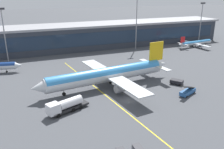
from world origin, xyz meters
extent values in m
plane|color=#47494F|center=(0.00, 0.00, 0.00)|extent=(700.00, 700.00, 0.00)
cube|color=yellow|center=(-3.97, 2.00, 0.00)|extent=(9.19, 79.54, 0.01)
cube|color=#2D333D|center=(-16.40, 64.92, 5.50)|extent=(197.82, 18.51, 11.01)
cube|color=#1E2D42|center=(-16.40, 55.60, 6.05)|extent=(191.88, 0.16, 6.16)
cube|color=#99999E|center=(-16.40, 64.92, 11.51)|extent=(201.77, 18.88, 1.00)
cylinder|color=silver|center=(-1.68, 11.34, 3.75)|extent=(38.11, 8.66, 4.14)
cylinder|color=#388CD1|center=(-1.68, 11.34, 4.12)|extent=(37.34, 8.40, 3.97)
cone|color=silver|center=(-21.93, 8.89, 3.75)|extent=(4.58, 4.40, 3.93)
cone|color=silver|center=(18.76, 13.81, 4.17)|extent=(5.35, 4.09, 3.52)
cube|color=gold|center=(16.62, 13.55, 8.92)|extent=(5.38, 1.00, 6.21)
cube|color=silver|center=(16.63, 9.39, 4.37)|extent=(2.78, 6.81, 0.24)
cube|color=silver|center=(15.63, 17.60, 4.37)|extent=(2.78, 6.81, 0.24)
cube|color=silver|center=(1.01, 1.57, 3.44)|extent=(6.68, 16.37, 0.40)
cube|color=silver|center=(-1.40, 21.47, 3.44)|extent=(6.68, 16.37, 0.40)
cylinder|color=#939399|center=(-0.33, 4.29, 2.00)|extent=(3.44, 2.64, 2.28)
cylinder|color=#939399|center=(-2.05, 18.51, 2.00)|extent=(3.44, 2.64, 2.28)
cylinder|color=black|center=(-15.22, 9.70, 0.50)|extent=(1.04, 0.52, 1.00)
cylinder|color=slate|center=(-15.22, 9.70, 1.34)|extent=(0.20, 0.20, 1.68)
cylinder|color=black|center=(0.80, 9.77, 0.50)|extent=(1.04, 0.52, 1.00)
cylinder|color=slate|center=(0.80, 9.77, 1.34)|extent=(0.20, 0.20, 1.68)
cylinder|color=black|center=(0.35, 13.46, 0.50)|extent=(1.04, 0.52, 1.00)
cylinder|color=slate|center=(0.35, 13.46, 1.34)|extent=(0.20, 0.20, 1.68)
cube|color=#232326|center=(-15.67, 0.39, 0.75)|extent=(10.24, 5.85, 0.50)
cube|color=silver|center=(-19.79, -1.15, 2.00)|extent=(3.50, 3.32, 2.50)
cube|color=black|center=(-20.97, -1.59, 2.50)|extent=(0.96, 2.21, 1.12)
cylinder|color=silver|center=(-15.41, 0.49, 2.10)|extent=(6.39, 4.16, 2.20)
cylinder|color=black|center=(-18.85, -2.07, 0.50)|extent=(1.06, 0.68, 1.00)
cylinder|color=black|center=(-19.68, 0.16, 0.50)|extent=(1.06, 0.68, 1.00)
cylinder|color=black|center=(-14.97, -0.61, 0.50)|extent=(1.06, 0.68, 1.00)
cylinder|color=black|center=(-15.80, 1.61, 0.50)|extent=(1.06, 0.68, 1.00)
cylinder|color=black|center=(-13.01, 0.12, 0.50)|extent=(1.06, 0.68, 1.00)
cylinder|color=black|center=(-13.84, 2.35, 0.50)|extent=(1.06, 0.68, 1.00)
cube|color=black|center=(19.39, 5.15, 0.85)|extent=(4.10, 4.42, 1.10)
cube|color=black|center=(18.82, 5.92, 1.04)|extent=(2.46, 2.30, 0.33)
cylinder|color=black|center=(17.76, 5.61, 0.30)|extent=(0.56, 0.63, 0.60)
cylinder|color=black|center=(19.43, 6.84, 0.30)|extent=(0.56, 0.63, 0.60)
cylinder|color=black|center=(19.34, 3.47, 0.30)|extent=(0.56, 0.63, 0.60)
cylinder|color=black|center=(21.01, 4.69, 0.30)|extent=(0.56, 0.63, 0.60)
cube|color=#285B9E|center=(17.32, -2.71, 0.85)|extent=(6.27, 4.04, 1.10)
cube|color=black|center=(17.32, -2.71, 2.30)|extent=(6.88, 3.86, 2.38)
cylinder|color=black|center=(18.94, -1.12, 0.30)|extent=(0.65, 0.46, 0.60)
cylinder|color=black|center=(19.59, -2.70, 0.30)|extent=(0.65, 0.46, 0.60)
cylinder|color=black|center=(15.05, -2.72, 0.30)|extent=(0.65, 0.46, 0.60)
cylinder|color=black|center=(15.71, -4.30, 0.30)|extent=(0.65, 0.46, 0.60)
cube|color=#333338|center=(-7.97, -20.78, 1.43)|extent=(1.64, 2.71, 0.10)
cylinder|color=black|center=(-7.18, -19.77, 0.18)|extent=(0.14, 0.36, 0.36)
cylinder|color=silver|center=(61.14, 45.60, 1.96)|extent=(20.18, 4.18, 2.03)
cylinder|color=#388CD1|center=(61.14, 45.60, 2.14)|extent=(19.78, 4.05, 1.95)
cone|color=silver|center=(71.82, 46.75, 1.96)|extent=(2.22, 2.13, 1.93)
cone|color=silver|center=(50.35, 44.43, 2.16)|extent=(2.61, 1.98, 1.72)
cube|color=red|center=(51.65, 44.57, 4.49)|extent=(2.64, 0.48, 3.04)
cube|color=silver|center=(51.93, 46.64, 2.26)|extent=(1.45, 3.34, 0.13)
cube|color=silver|center=(52.36, 42.61, 2.26)|extent=(1.45, 3.34, 0.13)
cube|color=silver|center=(59.75, 50.71, 1.80)|extent=(3.54, 8.67, 0.22)
cube|color=silver|center=(60.88, 40.31, 1.80)|extent=(3.54, 8.67, 0.22)
cylinder|color=#939399|center=(60.46, 49.26, 1.08)|extent=(1.67, 1.28, 1.12)
cylinder|color=#939399|center=(61.26, 41.87, 1.08)|extent=(1.67, 1.28, 1.12)
cylinder|color=black|center=(68.32, 46.37, 0.28)|extent=(0.57, 0.28, 0.55)
cylinder|color=slate|center=(68.32, 46.37, 0.75)|extent=(0.11, 0.11, 0.94)
cylinder|color=black|center=(59.84, 46.37, 0.28)|extent=(0.57, 0.28, 0.55)
cylinder|color=slate|center=(59.84, 46.37, 0.75)|extent=(0.11, 0.11, 0.94)
cylinder|color=black|center=(60.04, 44.56, 0.28)|extent=(0.57, 0.28, 0.55)
cylinder|color=slate|center=(60.04, 44.56, 0.75)|extent=(0.11, 0.11, 0.94)
cone|color=silver|center=(-25.97, 36.72, 2.38)|extent=(2.94, 2.84, 2.38)
cylinder|color=black|center=(-30.20, 37.61, 0.31)|extent=(0.65, 0.37, 0.61)
cylinder|color=slate|center=(-30.20, 37.61, 0.87)|extent=(0.12, 0.12, 1.12)
cylinder|color=gray|center=(29.67, 52.92, 12.36)|extent=(0.44, 0.44, 24.73)
cylinder|color=gray|center=(-29.67, 52.92, 10.36)|extent=(0.44, 0.44, 20.73)
cube|color=#333338|center=(-29.67, 52.92, 21.13)|extent=(2.80, 0.50, 0.80)
cylinder|color=gray|center=(69.24, 52.92, 10.47)|extent=(0.44, 0.44, 20.95)
cube|color=#333338|center=(69.24, 52.92, 21.35)|extent=(2.80, 0.50, 0.80)
camera|label=1|loc=(-26.00, -52.57, 28.00)|focal=38.67mm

